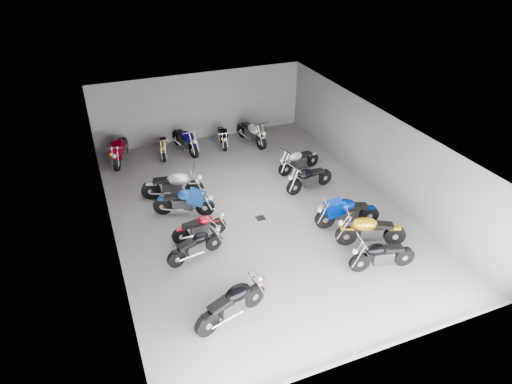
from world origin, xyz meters
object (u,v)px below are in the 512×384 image
motorcycle_back_a (120,150)px  motorcycle_right_f (298,160)px  motorcycle_right_a (382,255)px  motorcycle_back_d (222,136)px  drain_grate (261,218)px  motorcycle_right_e (309,178)px  motorcycle_left_e (184,202)px  motorcycle_left_c (196,245)px  motorcycle_back_b (163,146)px  motorcycle_left_d (200,227)px  motorcycle_left_a (232,304)px  motorcycle_right_c (347,212)px  motorcycle_left_f (173,185)px  motorcycle_right_b (370,231)px  motorcycle_back_e (252,133)px  motorcycle_back_c (185,140)px

motorcycle_back_a → motorcycle_right_f: bearing=170.9°
motorcycle_right_a → motorcycle_back_d: size_ratio=1.08×
motorcycle_back_a → drain_grate: bearing=141.4°
motorcycle_right_e → motorcycle_back_d: size_ratio=1.10×
motorcycle_left_e → motorcycle_left_c: bearing=18.6°
motorcycle_back_b → motorcycle_left_d: bearing=99.6°
motorcycle_left_a → motorcycle_left_d: 3.80m
motorcycle_right_c → motorcycle_left_a: bearing=129.3°
motorcycle_left_f → motorcycle_right_b: 7.41m
motorcycle_left_a → motorcycle_right_b: motorcycle_right_b is taller
motorcycle_left_a → motorcycle_left_e: motorcycle_left_a is taller
motorcycle_left_d → motorcycle_right_b: motorcycle_right_b is taller
motorcycle_left_a → motorcycle_back_d: bearing=144.1°
motorcycle_left_a → motorcycle_back_b: 10.39m
motorcycle_right_e → motorcycle_back_e: bearing=-3.9°
motorcycle_left_a → motorcycle_back_d: size_ratio=1.13×
motorcycle_right_c → motorcycle_right_e: 2.67m
motorcycle_back_a → motorcycle_right_a: bearing=141.1°
motorcycle_left_d → motorcycle_back_a: bearing=-169.3°
drain_grate → motorcycle_back_e: bearing=71.4°
motorcycle_right_b → motorcycle_back_c: (-3.84, 9.01, 0.01)m
drain_grate → motorcycle_back_d: size_ratio=0.17×
motorcycle_left_e → motorcycle_right_e: 4.96m
drain_grate → motorcycle_right_f: size_ratio=0.16×
motorcycle_left_f → motorcycle_back_b: (0.42, 3.78, -0.12)m
motorcycle_back_c → motorcycle_back_e: 3.14m
motorcycle_right_b → motorcycle_right_f: (0.10, 5.41, -0.05)m
motorcycle_right_c → motorcycle_back_b: (-4.71, 7.78, -0.10)m
motorcycle_left_f → motorcycle_right_f: size_ratio=1.11×
motorcycle_left_d → motorcycle_right_c: (4.89, -1.19, 0.10)m
motorcycle_left_c → motorcycle_left_d: 1.03m
motorcycle_left_f → motorcycle_back_b: bearing=-167.4°
motorcycle_left_f → motorcycle_right_f: (5.37, 0.20, -0.07)m
motorcycle_right_c → motorcycle_back_c: motorcycle_back_c is taller
motorcycle_right_c → motorcycle_back_c: size_ratio=0.98×
motorcycle_right_b → motorcycle_back_e: 8.72m
motorcycle_right_e → motorcycle_back_d: 5.48m
motorcycle_back_a → motorcycle_back_e: size_ratio=0.99×
motorcycle_left_d → motorcycle_right_b: bearing=60.8°
motorcycle_back_e → motorcycle_right_b: bearing=83.1°
motorcycle_right_e → motorcycle_back_a: size_ratio=0.93×
motorcycle_left_d → motorcycle_right_f: size_ratio=0.92×
motorcycle_right_e → motorcycle_back_c: 6.30m
motorcycle_back_d → motorcycle_left_d: bearing=75.3°
motorcycle_right_a → motorcycle_left_c: bearing=73.1°
motorcycle_left_f → motorcycle_right_f: bearing=111.0°
motorcycle_left_a → motorcycle_left_e: (0.07, 5.36, -0.01)m
drain_grate → motorcycle_left_c: bearing=-154.9°
motorcycle_right_e → motorcycle_left_a: bearing=126.4°
motorcycle_left_a → motorcycle_left_c: motorcycle_left_a is taller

